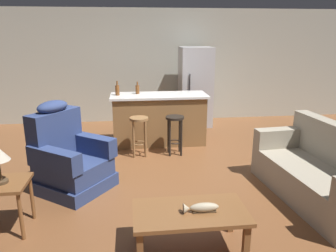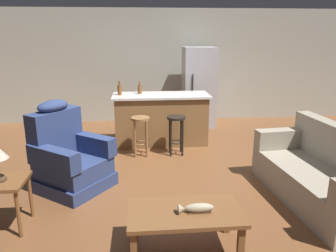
# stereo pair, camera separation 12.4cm
# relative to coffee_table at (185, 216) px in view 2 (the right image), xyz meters

# --- Properties ---
(ground_plane) EXTENTS (12.00, 12.00, 0.00)m
(ground_plane) POSITION_rel_coffee_table_xyz_m (0.00, 1.91, -0.36)
(ground_plane) COLOR brown
(back_wall) EXTENTS (12.00, 0.05, 2.60)m
(back_wall) POSITION_rel_coffee_table_xyz_m (0.00, 5.03, 0.94)
(back_wall) COLOR #B2B2A3
(back_wall) RESTS_ON ground_plane
(coffee_table) EXTENTS (1.10, 0.60, 0.42)m
(coffee_table) POSITION_rel_coffee_table_xyz_m (0.00, 0.00, 0.00)
(coffee_table) COLOR brown
(coffee_table) RESTS_ON ground_plane
(fish_figurine) EXTENTS (0.34, 0.10, 0.10)m
(fish_figurine) POSITION_rel_coffee_table_xyz_m (0.10, -0.03, 0.10)
(fish_figurine) COLOR #4C3823
(fish_figurine) RESTS_ON coffee_table
(couch) EXTENTS (1.01, 1.97, 0.94)m
(couch) POSITION_rel_coffee_table_xyz_m (1.84, 0.81, -0.02)
(couch) COLOR #9E937F
(couch) RESTS_ON ground_plane
(recliner_near_lamp) EXTENTS (1.18, 1.18, 1.20)m
(recliner_near_lamp) POSITION_rel_coffee_table_xyz_m (-1.38, 1.49, 0.06)
(recliner_near_lamp) COLOR navy
(recliner_near_lamp) RESTS_ON ground_plane
(end_table) EXTENTS (0.48, 0.48, 0.56)m
(end_table) POSITION_rel_coffee_table_xyz_m (-1.88, 0.55, 0.10)
(end_table) COLOR brown
(end_table) RESTS_ON ground_plane
(kitchen_island) EXTENTS (1.80, 0.70, 0.95)m
(kitchen_island) POSITION_rel_coffee_table_xyz_m (0.00, 3.26, 0.11)
(kitchen_island) COLOR olive
(kitchen_island) RESTS_ON ground_plane
(bar_stool_left) EXTENTS (0.32, 0.32, 0.68)m
(bar_stool_left) POSITION_rel_coffee_table_xyz_m (-0.40, 2.63, 0.11)
(bar_stool_left) COLOR olive
(bar_stool_left) RESTS_ON ground_plane
(bar_stool_right) EXTENTS (0.32, 0.32, 0.68)m
(bar_stool_right) POSITION_rel_coffee_table_xyz_m (0.22, 2.63, 0.11)
(bar_stool_right) COLOR black
(bar_stool_right) RESTS_ON ground_plane
(refrigerator) EXTENTS (0.70, 0.69, 1.76)m
(refrigerator) POSITION_rel_coffee_table_xyz_m (0.94, 4.46, 0.52)
(refrigerator) COLOR #B7B7BC
(refrigerator) RESTS_ON ground_plane
(bottle_tall_green) EXTENTS (0.07, 0.07, 0.23)m
(bottle_tall_green) POSITION_rel_coffee_table_xyz_m (-0.39, 3.38, 0.67)
(bottle_tall_green) COLOR brown
(bottle_tall_green) RESTS_ON kitchen_island
(bottle_short_amber) EXTENTS (0.08, 0.08, 0.26)m
(bottle_short_amber) POSITION_rel_coffee_table_xyz_m (-0.76, 3.27, 0.69)
(bottle_short_amber) COLOR brown
(bottle_short_amber) RESTS_ON kitchen_island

